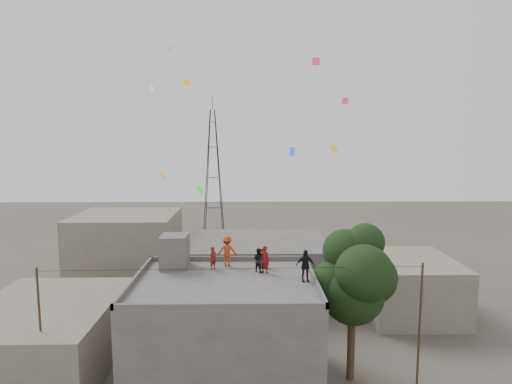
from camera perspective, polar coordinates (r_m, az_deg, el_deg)
The scene contains 17 objects.
main_building at distance 25.24m, azimuth -4.09°, elevation -18.34°, with size 10.00×8.00×6.10m.
parapet at distance 24.04m, azimuth -4.16°, elevation -11.44°, with size 10.00×8.00×0.30m.
stair_head_box at distance 26.63m, azimuth -10.80°, elevation -7.78°, with size 1.60×1.80×2.00m, color #4B4946.
neighbor_west at distance 30.12m, azimuth -26.22°, elevation -16.89°, with size 8.00×10.00×4.00m, color #6B6354.
neighbor_north at distance 38.48m, azimuth 0.13°, elevation -10.05°, with size 12.00×9.00×5.00m, color #4B4946.
neighbor_northwest at distance 41.69m, azimuth -16.79°, elevation -7.57°, with size 9.00×8.00×7.00m, color #6B6354.
neighbor_east at distance 36.99m, azimuth 19.59°, elevation -11.69°, with size 7.00×8.00×4.40m, color #6B6354.
tree at distance 25.33m, azimuth 13.13°, elevation -10.99°, with size 4.90×4.60×9.10m.
utility_line at distance 23.76m, azimuth -3.02°, elevation -17.97°, with size 20.12×0.62×7.40m.
transmission_tower at distance 63.15m, azimuth -5.73°, elevation 2.79°, with size 2.97×2.97×20.01m.
person_red_adult at distance 25.24m, azimuth 1.20°, elevation -8.96°, with size 0.58×0.38×1.60m, color maroon.
person_orange_child at distance 26.14m, azimuth 0.98°, elevation -8.79°, with size 0.61×0.39×1.24m, color #A53F12.
person_dark_child at distance 25.41m, azimuth 0.33°, elevation -9.05°, with size 0.69×0.54×1.43m, color black.
person_dark_adult at distance 23.89m, azimuth 6.56°, elevation -9.73°, with size 1.04×0.43×1.77m, color black.
person_orange_adult at distance 26.55m, azimuth -3.87°, elevation -7.84°, with size 1.21×0.70×1.88m, color #A73913.
person_red_child at distance 25.98m, azimuth -5.73°, elevation -8.76°, with size 0.51×0.33×1.39m, color maroon.
kites at distance 30.15m, azimuth -1.69°, elevation 11.27°, with size 19.41×15.30×12.90m.
Camera 1 is at (1.38, -22.73, 13.95)m, focal length 30.00 mm.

